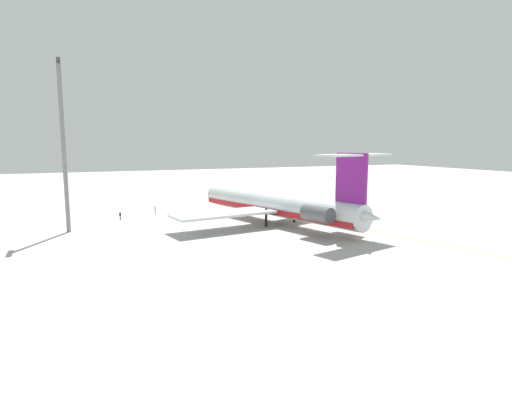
# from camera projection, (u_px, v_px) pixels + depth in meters

# --- Properties ---
(ground) EXTENTS (336.64, 336.64, 0.00)m
(ground) POSITION_uv_depth(u_px,v_px,m) (316.00, 219.00, 86.43)
(ground) COLOR #ADADA8
(main_jetliner) EXTENTS (45.09, 40.34, 13.32)m
(main_jetliner) POSITION_uv_depth(u_px,v_px,m) (280.00, 205.00, 80.29)
(main_jetliner) COLOR silver
(main_jetliner) RESTS_ON ground
(ground_crew_near_nose) EXTENTS (0.27, 0.39, 1.67)m
(ground_crew_near_nose) POSITION_uv_depth(u_px,v_px,m) (120.00, 215.00, 84.91)
(ground_crew_near_nose) COLOR black
(ground_crew_near_nose) RESTS_ON ground
(ground_crew_near_tail) EXTENTS (0.43, 0.28, 1.73)m
(ground_crew_near_tail) POSITION_uv_depth(u_px,v_px,m) (155.00, 209.00, 92.22)
(ground_crew_near_tail) COLOR black
(ground_crew_near_tail) RESTS_ON ground
(safety_cone_nose) EXTENTS (0.40, 0.40, 0.55)m
(safety_cone_nose) POSITION_uv_depth(u_px,v_px,m) (281.00, 199.00, 114.58)
(safety_cone_nose) COLOR #EA590F
(safety_cone_nose) RESTS_ON ground
(taxiway_centreline) EXTENTS (88.61, 20.18, 0.01)m
(taxiway_centreline) POSITION_uv_depth(u_px,v_px,m) (317.00, 220.00, 85.38)
(taxiway_centreline) COLOR gold
(taxiway_centreline) RESTS_ON ground
(light_mast) EXTENTS (4.00, 0.70, 28.01)m
(light_mast) POSITION_uv_depth(u_px,v_px,m) (63.00, 140.00, 71.69)
(light_mast) COLOR slate
(light_mast) RESTS_ON ground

